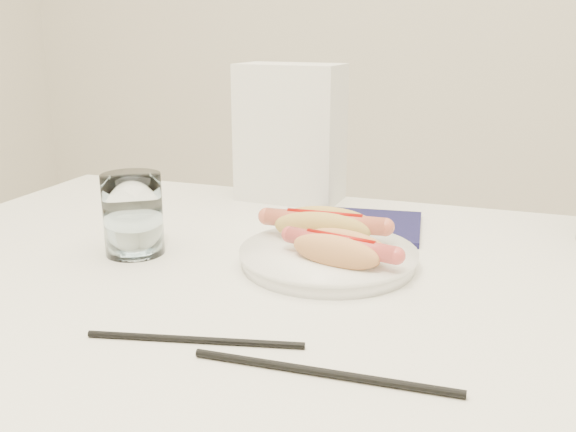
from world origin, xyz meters
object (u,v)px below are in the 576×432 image
(table, at_px, (286,312))
(napkin_box, at_px, (290,133))
(water_glass, at_px, (133,214))
(hotdog_left, at_px, (324,226))
(plate, at_px, (328,259))
(hotdog_right, at_px, (340,249))

(table, xyz_separation_m, napkin_box, (-0.11, 0.35, 0.18))
(table, bearing_deg, water_glass, -179.06)
(table, xyz_separation_m, hotdog_left, (0.03, 0.08, 0.10))
(table, relative_size, plate, 5.23)
(plate, bearing_deg, water_glass, -171.40)
(plate, distance_m, napkin_box, 0.37)
(hotdog_left, xyz_separation_m, water_glass, (-0.25, -0.08, 0.02))
(table, distance_m, plate, 0.09)
(hotdog_left, bearing_deg, napkin_box, 116.18)
(plate, xyz_separation_m, napkin_box, (-0.16, 0.31, 0.11))
(hotdog_right, relative_size, water_glass, 1.33)
(hotdog_left, height_order, napkin_box, napkin_box)
(plate, bearing_deg, napkin_box, 117.21)
(table, relative_size, water_glass, 10.53)
(hotdog_left, relative_size, hotdog_right, 1.12)
(plate, height_order, hotdog_left, hotdog_left)
(hotdog_left, bearing_deg, table, -112.07)
(plate, height_order, napkin_box, napkin_box)
(table, distance_m, hotdog_left, 0.13)
(plate, distance_m, water_glass, 0.28)
(table, height_order, plate, plate)
(table, bearing_deg, plate, 38.36)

